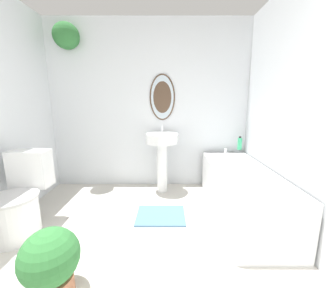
# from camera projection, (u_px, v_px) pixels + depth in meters

# --- Properties ---
(wall_back) EXTENTS (2.98, 0.34, 2.40)m
(wall_back) POSITION_uv_depth(u_px,v_px,m) (143.00, 101.00, 2.99)
(wall_back) COLOR silver
(wall_back) RESTS_ON ground_plane
(wall_right) EXTENTS (0.06, 2.99, 2.40)m
(wall_right) POSITION_uv_depth(u_px,v_px,m) (321.00, 110.00, 1.59)
(wall_right) COLOR silver
(wall_right) RESTS_ON ground_plane
(toilet) EXTENTS (0.44, 0.62, 0.78)m
(toilet) POSITION_uv_depth(u_px,v_px,m) (19.00, 202.00, 1.96)
(toilet) COLOR white
(toilet) RESTS_ON ground_plane
(pedestal_sink) EXTENTS (0.44, 0.44, 0.94)m
(pedestal_sink) POSITION_uv_depth(u_px,v_px,m) (162.00, 149.00, 2.85)
(pedestal_sink) COLOR white
(pedestal_sink) RESTS_ON ground_plane
(bathtub) EXTENTS (0.61, 1.62, 0.60)m
(bathtub) POSITION_uv_depth(u_px,v_px,m) (240.00, 190.00, 2.34)
(bathtub) COLOR silver
(bathtub) RESTS_ON ground_plane
(shampoo_bottle) EXTENTS (0.06, 0.06, 0.19)m
(shampoo_bottle) POSITION_uv_depth(u_px,v_px,m) (239.00, 143.00, 2.90)
(shampoo_bottle) COLOR #38B275
(shampoo_bottle) RESTS_ON bathtub
(potted_plant) EXTENTS (0.36, 0.36, 0.47)m
(potted_plant) POSITION_uv_depth(u_px,v_px,m) (50.00, 262.00, 1.31)
(potted_plant) COLOR #9E6042
(potted_plant) RESTS_ON ground_plane
(bath_mat) EXTENTS (0.54, 0.43, 0.02)m
(bath_mat) POSITION_uv_depth(u_px,v_px,m) (160.00, 215.00, 2.31)
(bath_mat) COLOR #4C7093
(bath_mat) RESTS_ON ground_plane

